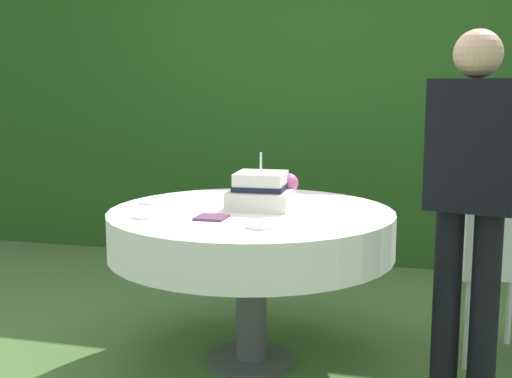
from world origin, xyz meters
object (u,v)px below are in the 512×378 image
Objects in this scene: serving_plate_left at (151,202)px; serving_plate_right at (145,216)px; napkin_stack at (211,217)px; garden_chair at (498,257)px; cake_table at (251,233)px; wedding_cake at (263,191)px; serving_plate_near at (243,193)px; serving_plate_far at (259,226)px; standing_person at (471,192)px.

serving_plate_right is at bearing -70.92° from serving_plate_left.
napkin_stack is 1.42m from garden_chair.
napkin_stack is (-0.12, -0.24, 0.12)m from cake_table.
serving_plate_right is at bearing -159.72° from garden_chair.
garden_chair is at bearing 22.58° from napkin_stack.
serving_plate_near is at bearing 119.26° from wedding_cake.
wedding_cake is (0.04, 0.07, 0.20)m from cake_table.
cake_table is 11.25× the size of serving_plate_left.
garden_chair reaches higher than napkin_stack.
garden_chair is at bearing 14.08° from cake_table.
serving_plate_right and napkin_stack have the same top height.
wedding_cake is at bearing 1.93° from serving_plate_left.
cake_table is 10.24× the size of napkin_stack.
serving_plate_far is at bearing -77.75° from wedding_cake.
serving_plate_near is 1.32m from standing_person.
serving_plate_near is 0.69m from napkin_stack.
serving_plate_near is at bearing 110.40° from serving_plate_far.
cake_table is at bearing -118.81° from wedding_cake.
garden_chair is (1.30, 0.54, -0.24)m from napkin_stack.
cake_table is 11.89× the size of serving_plate_far.
serving_plate_near is (-0.21, 0.37, -0.08)m from wedding_cake.
napkin_stack reaches higher than cake_table.
serving_plate_right is at bearing -170.25° from napkin_stack.
cake_table is at bearing 171.08° from standing_person.
napkin_stack is (-0.26, 0.13, -0.00)m from serving_plate_far.
cake_table is 0.53m from serving_plate_right.
wedding_cake is 2.82× the size of serving_plate_right.
cake_table is 0.30m from napkin_stack.
serving_plate_near is 1.28× the size of serving_plate_far.
garden_chair is at bearing 11.10° from wedding_cake.
serving_plate_left is 1.57m from standing_person.
garden_chair is at bearing -6.22° from serving_plate_near.
serving_plate_right is 0.86× the size of napkin_stack.
serving_plate_near is 0.87m from serving_plate_far.
serving_plate_left is 0.52m from napkin_stack.
wedding_cake is 0.47m from serving_plate_far.
serving_plate_near is 0.09× the size of standing_person.
serving_plate_right is at bearing -141.57° from wedding_cake.
garden_chair is at bearing 69.27° from standing_person.
wedding_cake is 2.67× the size of serving_plate_left.
standing_person reaches higher than wedding_cake.
standing_person reaches higher than garden_chair.
serving_plate_near is at bearing 152.93° from standing_person.
wedding_cake reaches higher than serving_plate_far.
wedding_cake is 2.43× the size of napkin_stack.
serving_plate_left is (-0.58, -0.02, -0.08)m from wedding_cake.
serving_plate_near is 0.17× the size of garden_chair.
wedding_cake is 0.36m from napkin_stack.
standing_person reaches higher than serving_plate_left.
garden_chair reaches higher than cake_table.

